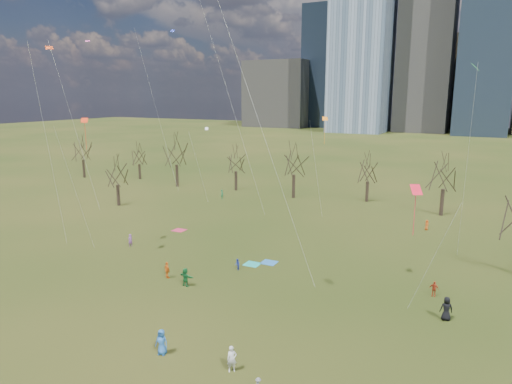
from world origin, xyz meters
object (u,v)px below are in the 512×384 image
at_px(blanket_navy, 269,262).
at_px(person_1, 232,359).
at_px(blanket_crimson, 179,230).
at_px(person_0, 162,342).
at_px(person_4, 167,270).
at_px(blanket_teal, 252,264).

bearing_deg(blanket_navy, person_1, -71.54).
relative_size(blanket_navy, blanket_crimson, 1.00).
bearing_deg(blanket_crimson, blanket_navy, -18.75).
xyz_separation_m(person_0, person_4, (-7.99, 10.87, -0.09)).
xyz_separation_m(person_1, person_4, (-13.27, 10.41, -0.05)).
relative_size(person_1, person_4, 1.07).
relative_size(blanket_crimson, person_4, 0.98).
distance_m(person_0, person_4, 13.49).
bearing_deg(person_4, person_1, 165.23).
xyz_separation_m(blanket_teal, person_0, (2.33, -17.89, 0.89)).
distance_m(blanket_navy, person_0, 19.18).
bearing_deg(person_0, blanket_teal, 85.87).
height_order(blanket_crimson, person_1, person_1).
xyz_separation_m(blanket_navy, person_4, (-7.03, -8.26, 0.80)).
distance_m(blanket_crimson, person_4, 16.09).
distance_m(blanket_teal, person_1, 19.04).
distance_m(blanket_navy, person_1, 19.71).
relative_size(blanket_navy, person_1, 0.92).
relative_size(blanket_crimson, person_1, 0.92).
distance_m(blanket_teal, blanket_navy, 1.85).
relative_size(blanket_teal, blanket_navy, 1.00).
height_order(blanket_navy, person_0, person_0).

